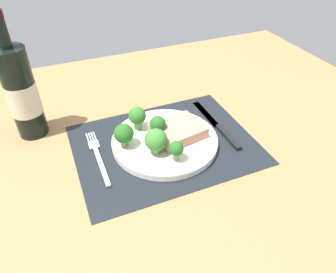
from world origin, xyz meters
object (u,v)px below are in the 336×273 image
(steak, at_px, (178,131))
(wine_bottle, at_px, (22,93))
(plate, at_px, (165,141))
(fork, at_px, (98,156))
(knife, at_px, (219,127))

(steak, height_order, wine_bottle, wine_bottle)
(plate, distance_m, steak, 0.04)
(fork, distance_m, knife, 0.31)
(fork, distance_m, wine_bottle, 0.23)
(fork, xyz_separation_m, wine_bottle, (-0.13, 0.16, 0.11))
(plate, distance_m, fork, 0.16)
(steak, xyz_separation_m, wine_bottle, (-0.32, 0.17, 0.08))
(steak, bearing_deg, fork, 175.51)
(plate, height_order, steak, steak)
(wine_bottle, bearing_deg, fork, -51.23)
(steak, xyz_separation_m, knife, (0.12, 0.01, -0.03))
(fork, bearing_deg, steak, -4.39)
(plate, bearing_deg, knife, 2.00)
(fork, relative_size, knife, 0.83)
(steak, distance_m, fork, 0.19)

